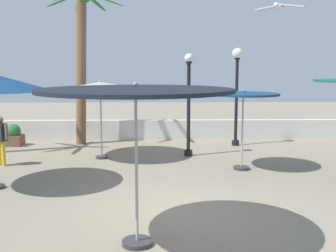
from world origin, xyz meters
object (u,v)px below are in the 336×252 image
(patio_umbrella_0, at_px, (100,86))
(patio_umbrella_1, at_px, (243,100))
(lamp_post_0, at_px, (237,82))
(planter, at_px, (13,136))
(lamp_post_1, at_px, (189,101))
(patio_umbrella_3, at_px, (136,97))
(guest_0, at_px, (1,136))
(seagull_0, at_px, (280,7))
(palm_tree_0, at_px, (82,50))

(patio_umbrella_0, height_order, patio_umbrella_1, patio_umbrella_0)
(lamp_post_0, distance_m, planter, 8.85)
(patio_umbrella_1, bearing_deg, lamp_post_1, 126.66)
(patio_umbrella_3, height_order, guest_0, patio_umbrella_3)
(patio_umbrella_0, bearing_deg, patio_umbrella_1, -20.23)
(patio_umbrella_3, distance_m, seagull_0, 3.17)
(lamp_post_0, height_order, guest_0, lamp_post_0)
(patio_umbrella_0, relative_size, patio_umbrella_3, 0.97)
(palm_tree_0, distance_m, lamp_post_0, 6.06)
(planter, bearing_deg, guest_0, -76.15)
(patio_umbrella_1, relative_size, planter, 2.79)
(planter, bearing_deg, lamp_post_1, -16.90)
(patio_umbrella_0, relative_size, palm_tree_0, 0.51)
(patio_umbrella_1, xyz_separation_m, lamp_post_1, (-1.44, 1.94, -0.18))
(patio_umbrella_3, height_order, lamp_post_0, lamp_post_0)
(planter, bearing_deg, lamp_post_0, -1.01)
(guest_0, relative_size, planter, 1.80)
(guest_0, height_order, seagull_0, seagull_0)
(palm_tree_0, xyz_separation_m, planter, (-2.69, -0.31, -3.29))
(guest_0, bearing_deg, palm_tree_0, 63.01)
(patio_umbrella_3, xyz_separation_m, palm_tree_0, (-2.58, 9.45, 1.15))
(patio_umbrella_0, distance_m, patio_umbrella_3, 6.96)
(palm_tree_0, relative_size, seagull_0, 7.33)
(patio_umbrella_3, bearing_deg, patio_umbrella_1, 61.50)
(palm_tree_0, distance_m, lamp_post_1, 4.92)
(palm_tree_0, distance_m, planter, 4.26)
(lamp_post_1, distance_m, seagull_0, 6.61)
(palm_tree_0, bearing_deg, patio_umbrella_3, -74.75)
(patio_umbrella_3, bearing_deg, guest_0, 127.51)
(patio_umbrella_0, distance_m, guest_0, 3.41)
(lamp_post_0, height_order, seagull_0, seagull_0)
(patio_umbrella_3, xyz_separation_m, planter, (-5.27, 9.14, -2.14))
(seagull_0, distance_m, planter, 11.89)
(palm_tree_0, distance_m, seagull_0, 9.90)
(patio_umbrella_3, relative_size, seagull_0, 3.88)
(patio_umbrella_0, height_order, planter, patio_umbrella_0)
(lamp_post_0, relative_size, lamp_post_1, 1.08)
(patio_umbrella_1, distance_m, patio_umbrella_3, 5.92)
(patio_umbrella_0, bearing_deg, planter, 147.82)
(patio_umbrella_1, distance_m, seagull_0, 4.64)
(lamp_post_0, relative_size, planter, 4.39)
(patio_umbrella_1, xyz_separation_m, planter, (-8.09, 3.96, -1.68))
(palm_tree_0, xyz_separation_m, guest_0, (-1.87, -3.66, -2.75))
(lamp_post_1, bearing_deg, patio_umbrella_0, -173.42)
(seagull_0, bearing_deg, lamp_post_0, 84.51)
(lamp_post_0, height_order, lamp_post_1, lamp_post_0)
(guest_0, bearing_deg, planter, 103.85)
(patio_umbrella_3, xyz_separation_m, guest_0, (-4.44, 5.79, -1.60))
(guest_0, bearing_deg, patio_umbrella_0, 18.97)
(patio_umbrella_0, height_order, palm_tree_0, palm_tree_0)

